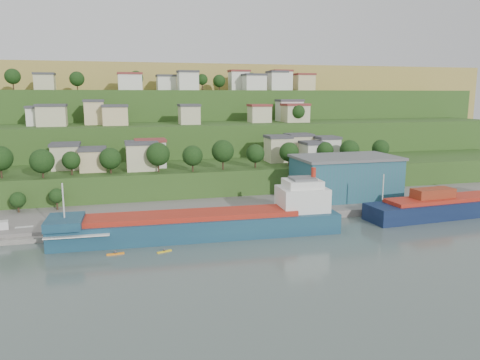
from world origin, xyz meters
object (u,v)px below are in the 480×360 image
object	(u,v)px
cargo_ship_near	(209,225)
warehouse	(345,177)
cargo_ship_far	(468,205)
kayak_orange	(115,253)

from	to	relation	value
cargo_ship_near	warehouse	bearing A→B (deg)	27.82
cargo_ship_near	warehouse	size ratio (longest dim) A/B	2.19
cargo_ship_near	cargo_ship_far	world-z (taller)	cargo_ship_near
cargo_ship_near	cargo_ship_far	distance (m)	74.96
cargo_ship_far	warehouse	distance (m)	35.21
warehouse	kayak_orange	xyz separation A→B (m)	(-69.00, -29.98, -8.16)
cargo_ship_far	warehouse	xyz separation A→B (m)	(-27.67, 20.95, 5.93)
cargo_ship_near	kayak_orange	xyz separation A→B (m)	(-21.72, -7.80, -2.50)
cargo_ship_near	kayak_orange	bearing A→B (deg)	-157.56
warehouse	kayak_orange	bearing A→B (deg)	-156.58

